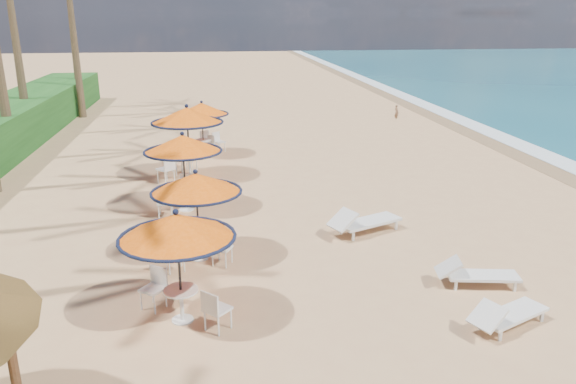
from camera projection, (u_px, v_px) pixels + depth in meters
name	position (u px, v px, depth m)	size (l,w,h in m)	color
ground	(441.00, 308.00, 11.29)	(160.00, 160.00, 0.00)	tan
foam_strip	(567.00, 165.00, 21.95)	(1.20, 140.00, 0.04)	white
wetsand_band	(545.00, 166.00, 21.83)	(1.40, 140.00, 0.02)	olive
station_0	(178.00, 237.00, 10.32)	(2.19, 2.19, 2.28)	black
station_1	(195.00, 195.00, 13.05)	(2.15, 2.15, 2.24)	black
station_2	(182.00, 151.00, 16.39)	(2.30, 2.30, 2.40)	black
station_3	(185.00, 124.00, 19.73)	(2.55, 2.55, 2.66)	black
station_4	(203.00, 115.00, 23.00)	(2.19, 2.24, 2.29)	black
lounger_near	(506.00, 314.00, 10.48)	(1.82, 1.23, 0.63)	silver
lounger_mid	(474.00, 273.00, 12.13)	(1.83, 0.86, 0.63)	silver
lounger_far	(363.00, 221.00, 15.01)	(2.19, 1.46, 0.75)	silver
person	(397.00, 112.00, 31.31)	(0.31, 0.20, 0.85)	brown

